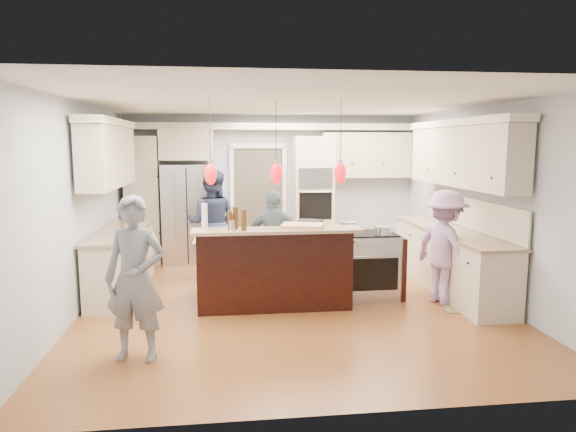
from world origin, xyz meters
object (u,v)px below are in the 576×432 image
Objects in this scene: island_range at (371,265)px; person_bar_end at (135,279)px; refrigerator at (189,214)px; person_far_left at (212,223)px; kitchen_island at (273,267)px.

person_bar_end is (-2.94, -1.82, 0.38)m from island_range.
refrigerator is at bearing 137.41° from island_range.
kitchen_island is at bearing 130.75° from person_far_left.
kitchen_island is 2.35m from person_bar_end.
island_range is 0.55× the size of person_bar_end.
person_bar_end is at bearing -93.07° from refrigerator.
refrigerator reaches higher than kitchen_island.
refrigerator is 2.91m from kitchen_island.
refrigerator is at bearing 97.04° from person_bar_end.
island_range is at bearing 158.84° from person_far_left.
island_range is (2.71, -2.49, -0.44)m from refrigerator.
person_far_left is at bearing 147.29° from island_range.
kitchen_island is 1.41m from island_range.
person_bar_end reaches higher than island_range.
person_far_left reaches higher than island_range.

